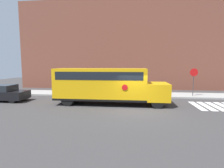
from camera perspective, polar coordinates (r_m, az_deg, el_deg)
The scene contains 7 objects.
ground_plane at distance 12.94m, azimuth 7.34°, elevation -8.53°, with size 60.00×60.00×0.00m, color #3A3838.
sidewalk_strip at distance 19.28m, azimuth 7.09°, elevation -3.38°, with size 44.00×3.00×0.15m.
building_backdrop at distance 25.66m, azimuth 7.15°, elevation 12.33°, with size 32.00×4.00×12.04m.
crosswalk_stripes at distance 16.30m, azimuth 30.71°, elevation -6.26°, with size 3.30×3.20×0.01m.
school_bus at distance 14.64m, azimuth -2.01°, elevation 0.07°, with size 9.26×2.57×2.99m.
parked_car at distance 18.79m, azimuth -32.03°, elevation -2.50°, with size 4.22×1.81×1.49m.
stop_sign at distance 19.46m, azimuth 25.10°, elevation 1.81°, with size 0.79×0.10×2.94m.
Camera 1 is at (-0.21, -12.51, 3.29)m, focal length 28.00 mm.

